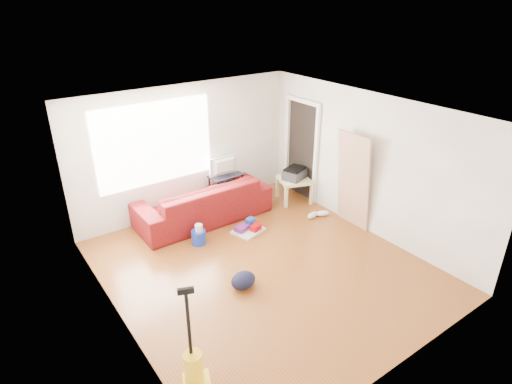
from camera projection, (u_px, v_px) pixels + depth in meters
room at (262, 192)px, 6.43m from camera, size 4.51×5.01×2.51m
sofa at (204, 219)px, 8.26m from camera, size 2.56×1.00×0.75m
tv_stand at (226, 190)px, 8.67m from camera, size 0.67×0.39×0.66m
tv at (226, 166)px, 8.45m from camera, size 0.64×0.08×0.37m
side_table at (294, 182)px, 8.82m from camera, size 0.77×0.77×0.49m
printer at (295, 173)px, 8.73m from camera, size 0.54×0.48×0.24m
bucket at (199, 243)px, 7.46m from camera, size 0.32×0.32×0.25m
toilet_paper at (199, 234)px, 7.38m from camera, size 0.13×0.13×0.12m
cleaning_tray at (248, 228)px, 7.81m from camera, size 0.63×0.55×0.19m
backpack at (243, 286)px, 6.37m from camera, size 0.49×0.44×0.22m
sneakers at (318, 214)px, 8.30m from camera, size 0.50×0.25×0.11m
vacuum at (195, 376)px, 4.58m from camera, size 0.39×0.42×1.39m
door_panel at (349, 224)px, 8.06m from camera, size 0.22×0.72×1.79m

